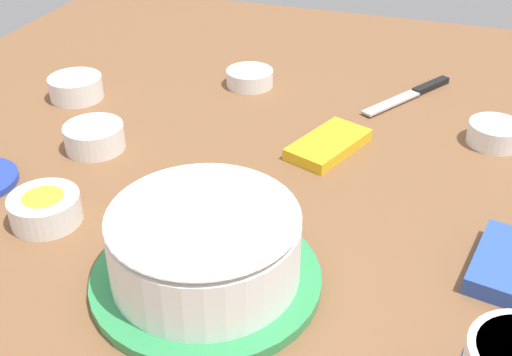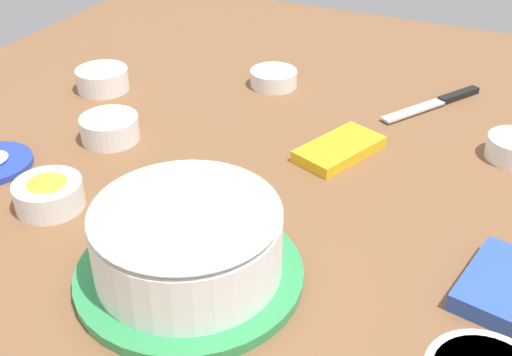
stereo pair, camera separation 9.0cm
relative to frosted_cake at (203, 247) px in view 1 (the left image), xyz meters
The scene contains 10 objects.
ground_plane 0.30m from the frosted_cake, ahead, with size 1.54×1.54×0.00m, color brown.
frosted_cake is the anchor object (origin of this frame).
spreading_knife 0.64m from the frosted_cake, 16.02° to the right, with size 0.21×0.14×0.01m.
sprinkle_bowl_orange 0.58m from the frosted_cake, 13.71° to the left, with size 0.09×0.09×0.03m.
sprinkle_bowl_green 0.57m from the frosted_cake, 34.49° to the right, with size 0.09×0.09×0.04m.
sprinkle_bowl_rainbow 0.58m from the frosted_cake, 46.78° to the left, with size 0.10×0.10×0.04m.
sprinkle_bowl_blue 0.38m from the frosted_cake, 50.31° to the left, with size 0.10×0.10×0.04m.
sprinkle_bowl_yellow 0.26m from the frosted_cake, 79.59° to the left, with size 0.10×0.10×0.04m.
candy_box_lower 0.37m from the frosted_cake, 68.41° to the right, with size 0.14×0.08×0.02m, color #2D51B2.
candy_box_upper 0.37m from the frosted_cake, 10.67° to the right, with size 0.15×0.08×0.02m, color yellow.
Camera 1 is at (-0.82, -0.24, 0.52)m, focal length 44.88 mm.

